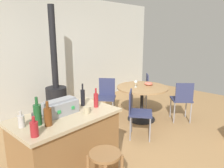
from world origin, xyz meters
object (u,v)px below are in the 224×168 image
Objects in this scene: dining_table at (142,94)px; folding_chair_left at (106,95)px; cup_1 at (87,110)px; serving_bowl at (149,84)px; bottle_0 at (21,121)px; wood_stove at (56,94)px; bottle_3 at (48,116)px; cup_0 at (35,116)px; bottle_2 at (34,129)px; bottle_4 at (38,114)px; toolbox at (61,107)px; folding_chair_right at (137,110)px; bottle_1 at (83,97)px; kitchen_island at (67,147)px; folding_chair_far at (142,88)px; bottle_5 at (96,100)px; folding_chair_near at (182,98)px; wine_glass at (136,82)px.

dining_table is 0.79m from folding_chair_left.
cup_1 reaches higher than serving_bowl.
serving_bowl is (2.99, 0.35, -0.19)m from bottle_0.
wood_stove reaches higher than dining_table.
bottle_3 is 0.26m from cup_0.
bottle_2 is 0.65× the size of bottle_4.
cup_1 reaches higher than dining_table.
folding_chair_left is at bearing 29.30° from bottle_3.
folding_chair_right is at bearing -1.34° from toolbox.
bottle_4 is 0.61m from cup_1.
bottle_0 is 0.59× the size of bottle_1.
kitchen_island reaches higher than serving_bowl.
bottle_4 reaches higher than bottle_3.
folding_chair_left is at bearing 37.18° from cup_1.
bottle_3 reaches higher than folding_chair_far.
folding_chair_left is 0.96m from serving_bowl.
wood_stove is at bearing 59.88° from kitchen_island.
bottle_0 reaches higher than cup_1.
bottle_0 is at bearing -172.39° from dining_table.
cup_0 is (0.20, 0.08, -0.03)m from bottle_0.
bottle_2 is at bearing -170.10° from bottle_5.
kitchen_island is at bearing -149.59° from folding_chair_left.
bottle_5 is (0.46, -0.14, 0.01)m from toolbox.
kitchen_island reaches higher than dining_table.
bottle_5 is at bearing 9.90° from bottle_2.
kitchen_island is at bearing 174.61° from folding_chair_near.
bottle_3 is at bearing -161.50° from bottle_1.
bottle_3 reaches higher than folding_chair_near.
kitchen_island is 3.04m from folding_chair_far.
cup_1 is (-2.53, 0.11, 0.42)m from folding_chair_near.
kitchen_island is at bearing 145.44° from cup_1.
bottle_5 is 2.24× the size of cup_1.
serving_bowl is at bearing 13.84° from cup_1.
wood_stove is at bearing 50.72° from cup_0.
bottle_0 is (-3.43, -0.81, 0.46)m from folding_chair_far.
toolbox reaches higher than folding_chair_left.
bottle_1 is at bearing -1.83° from cup_0.
wood_stove is 1.86m from bottle_1.
bottle_3 is at bearing 177.39° from folding_chair_near.
toolbox is 2.21m from wine_glass.
toolbox is at bearing 178.66° from folding_chair_right.
bottle_5 is 1.80m from wine_glass.
cup_1 is at bearing -142.82° from folding_chair_left.
folding_chair_near is at bearing -51.82° from wine_glass.
bottle_1 is 1.49× the size of bottle_2.
bottle_4 is 2.91× the size of cup_0.
toolbox reaches higher than folding_chair_far.
folding_chair_far is 3.39m from bottle_3.
wine_glass is (-0.76, -0.35, 0.34)m from folding_chair_far.
toolbox is at bearing 14.25° from bottle_4.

